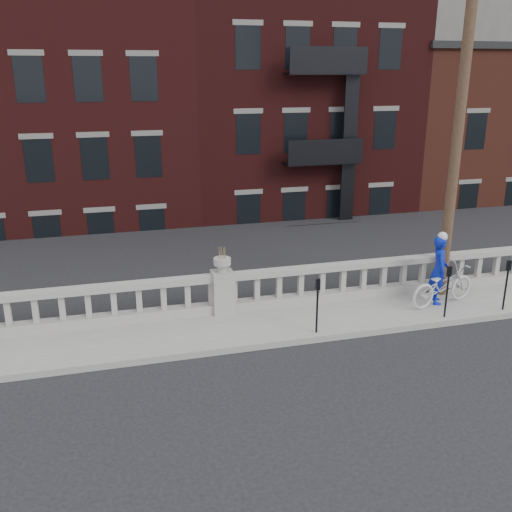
{
  "coord_description": "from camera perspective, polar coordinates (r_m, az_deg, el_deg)",
  "views": [
    {
      "loc": [
        -2.73,
        -9.5,
        6.17
      ],
      "look_at": [
        0.69,
        3.2,
        1.85
      ],
      "focal_mm": 40.0,
      "sensor_mm": 36.0,
      "label": 1
    }
  ],
  "objects": [
    {
      "name": "planter_pedestal",
      "position": [
        14.72,
        -3.36,
        -3.12
      ],
      "size": [
        0.55,
        0.55,
        1.76
      ],
      "color": "gray",
      "rests_on": "sidewalk"
    },
    {
      "name": "sidewalk",
      "position": [
        14.17,
        -2.5,
        -7.32
      ],
      "size": [
        32.0,
        2.2,
        0.15
      ],
      "primitive_type": "cube",
      "color": "gray",
      "rests_on": "ground"
    },
    {
      "name": "utility_pole",
      "position": [
        15.88,
        19.77,
        13.78
      ],
      "size": [
        1.6,
        0.28,
        10.0
      ],
      "color": "#422D1E",
      "rests_on": "sidewalk"
    },
    {
      "name": "bicycle",
      "position": [
        16.02,
        18.16,
        -2.77
      ],
      "size": [
        2.18,
        1.17,
        1.09
      ],
      "primitive_type": "imported",
      "rotation": [
        0.0,
        0.0,
        1.8
      ],
      "color": "silver",
      "rests_on": "sidewalk"
    },
    {
      "name": "parking_meter_c",
      "position": [
        15.12,
        18.62,
        -2.84
      ],
      "size": [
        0.1,
        0.09,
        1.36
      ],
      "color": "black",
      "rests_on": "sidewalk"
    },
    {
      "name": "cyclist",
      "position": [
        15.96,
        17.83,
        -1.31
      ],
      "size": [
        0.67,
        0.8,
        1.87
      ],
      "primitive_type": "imported",
      "rotation": [
        0.0,
        0.0,
        1.18
      ],
      "color": "#0B1CA8",
      "rests_on": "sidewalk"
    },
    {
      "name": "lower_level",
      "position": [
        32.9,
        -9.44,
        11.77
      ],
      "size": [
        80.0,
        44.0,
        20.8
      ],
      "color": "#605E59",
      "rests_on": "ground"
    },
    {
      "name": "ground",
      "position": [
        11.65,
        0.84,
        -13.81
      ],
      "size": [
        120.0,
        120.0,
        0.0
      ],
      "primitive_type": "plane",
      "color": "black",
      "rests_on": "ground"
    },
    {
      "name": "parking_meter_d",
      "position": [
        16.12,
        23.8,
        -2.16
      ],
      "size": [
        0.1,
        0.09,
        1.36
      ],
      "color": "black",
      "rests_on": "sidewalk"
    },
    {
      "name": "balustrade",
      "position": [
        14.79,
        -3.34,
        -3.81
      ],
      "size": [
        28.0,
        0.34,
        1.03
      ],
      "color": "gray",
      "rests_on": "sidewalk"
    },
    {
      "name": "parking_meter_b",
      "position": [
        13.56,
        6.16,
        -4.37
      ],
      "size": [
        0.1,
        0.09,
        1.36
      ],
      "color": "black",
      "rests_on": "sidewalk"
    }
  ]
}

